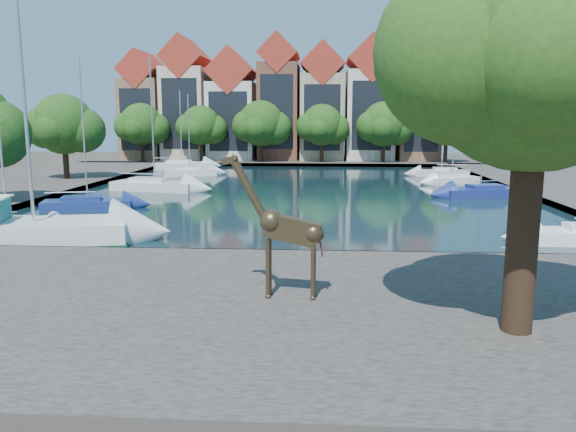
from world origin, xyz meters
name	(u,v)px	position (x,y,z in m)	size (l,w,h in m)	color
ground	(269,260)	(0.00, 0.00, 0.00)	(160.00, 160.00, 0.00)	#38332B
water_basin	(296,190)	(0.00, 24.00, 0.04)	(38.00, 50.00, 0.08)	black
near_quay	(247,308)	(0.00, -7.00, 0.25)	(50.00, 14.00, 0.50)	#504A45
far_quay	(308,161)	(0.00, 56.00, 0.25)	(60.00, 16.00, 0.50)	#504A45
left_quay	(14,186)	(-25.00, 24.00, 0.25)	(14.00, 52.00, 0.50)	#504A45
plane_tree	(541,52)	(7.62, -9.01, 7.67)	(8.32, 6.40, 10.62)	#332114
townhouse_west_end	(146,110)	(-23.00, 55.99, 7.36)	(5.44, 9.18, 14.93)	#7F6045
townhouse_west_mid	(188,103)	(-17.00, 55.99, 8.23)	(5.94, 9.18, 16.79)	beige
townhouse_west_inner	(233,110)	(-10.50, 55.99, 7.35)	(6.43, 9.18, 15.15)	silver
townhouse_center	(279,102)	(-4.00, 55.99, 8.36)	(5.44, 9.18, 16.93)	brown
townhouse_east_inner	(322,107)	(2.00, 55.99, 7.73)	(5.94, 9.18, 15.79)	tan
townhouse_east_mid	(369,104)	(8.50, 55.99, 8.10)	(6.43, 9.18, 16.65)	beige
townhouse_east_end	(417,111)	(15.00, 55.99, 7.11)	(5.44, 9.18, 14.43)	brown
far_tree_far_west	(142,126)	(-21.90, 50.49, 5.18)	(7.28, 5.60, 7.68)	#332114
far_tree_west	(201,127)	(-13.91, 50.49, 5.08)	(6.76, 5.20, 7.36)	#332114
far_tree_mid_west	(262,125)	(-5.89, 50.49, 5.29)	(7.80, 6.00, 8.00)	#332114
far_tree_mid_east	(323,126)	(2.10, 50.49, 5.13)	(7.02, 5.40, 7.52)	#332114
far_tree_east	(385,126)	(10.11, 50.49, 5.24)	(7.54, 5.80, 7.84)	#332114
far_tree_far_east	(447,127)	(18.09, 50.49, 5.08)	(6.76, 5.20, 7.36)	#332114
side_tree_left_far	(65,126)	(-21.90, 27.99, 5.38)	(7.28, 5.60, 7.88)	#332114
giraffe_statue	(284,229)	(1.15, -6.51, 2.69)	(3.11, 0.59, 4.45)	#3E311F
sailboat_left_a	(7,226)	(-14.02, 4.00, 0.58)	(6.14, 2.25, 8.36)	silver
sailboat_left_b	(88,202)	(-13.46, 12.72, 0.57)	(6.05, 3.37, 9.89)	navy
sailboat_left_c	(155,184)	(-12.00, 23.00, 0.65)	(7.57, 3.83, 10.92)	silver
sailboat_left_d	(190,171)	(-12.00, 35.63, 0.62)	(5.85, 3.58, 8.56)	silver
sailboat_left_e	(182,164)	(-15.00, 44.00, 0.64)	(7.26, 4.99, 9.37)	white
sailboat_right_b	(480,190)	(14.58, 20.87, 0.58)	(6.37, 3.63, 9.67)	navy
sailboat_right_c	(452,178)	(14.31, 29.63, 0.60)	(5.32, 3.72, 9.16)	silver
sailboat_right_d	(441,172)	(14.78, 36.76, 0.57)	(5.53, 2.05, 7.21)	beige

